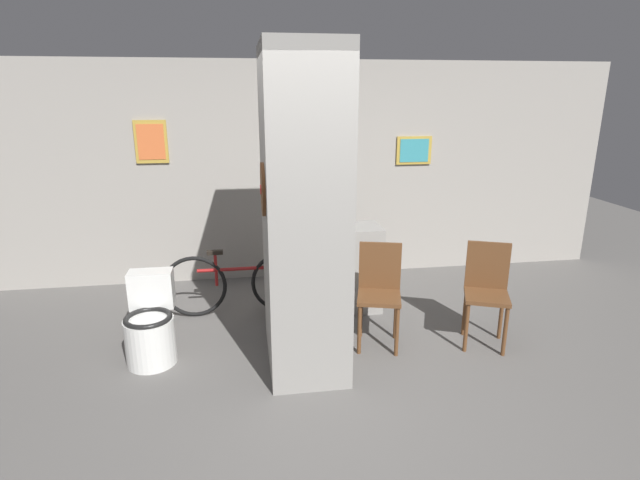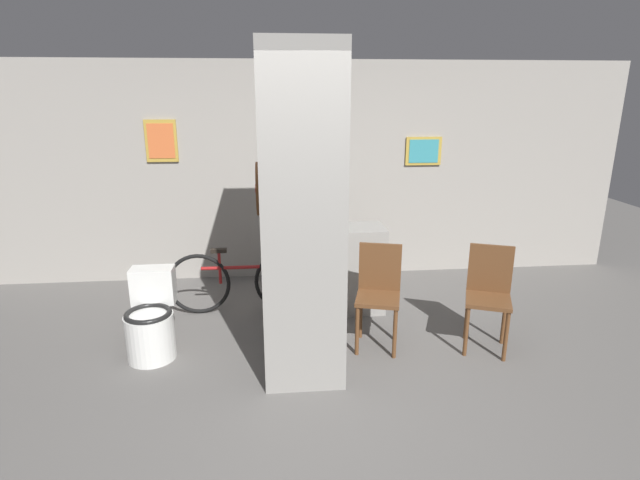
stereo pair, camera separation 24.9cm
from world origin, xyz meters
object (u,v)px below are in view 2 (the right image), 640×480
object	(u,v)px
toilet	(151,322)
bottle_tall	(336,217)
bicycle	(243,281)
chair_near_pillar	(379,291)
chair_by_doorway	(489,292)

from	to	relation	value
toilet	bottle_tall	bearing A→B (deg)	25.30
toilet	bottle_tall	xyz separation A→B (m)	(1.73, 0.82, 0.71)
toilet	bicycle	bearing A→B (deg)	47.45
chair_near_pillar	bottle_tall	size ratio (longest dim) A/B	3.20
toilet	chair_near_pillar	world-z (taller)	chair_near_pillar
chair_by_doorway	bottle_tall	size ratio (longest dim) A/B	3.20
chair_near_pillar	bottle_tall	distance (m)	1.00
bicycle	bottle_tall	xyz separation A→B (m)	(0.98, -0.00, 0.67)
bottle_tall	chair_by_doorway	bearing A→B (deg)	-37.27
toilet	bicycle	size ratio (longest dim) A/B	0.47
toilet	chair_by_doorway	world-z (taller)	chair_by_doorway
chair_by_doorway	bicycle	world-z (taller)	chair_by_doorway
toilet	chair_near_pillar	bearing A→B (deg)	-0.10
toilet	bicycle	xyz separation A→B (m)	(0.76, 0.82, 0.03)
toilet	bottle_tall	world-z (taller)	bottle_tall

